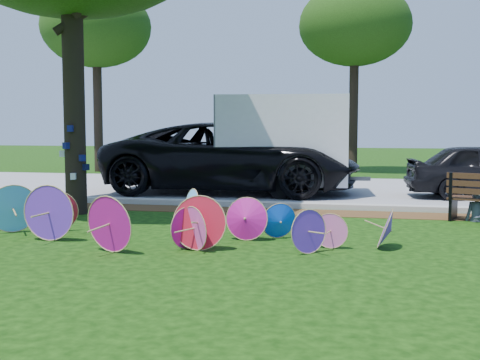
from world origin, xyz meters
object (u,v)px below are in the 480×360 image
(parasol_pile, at_px, (157,218))
(black_van, at_px, (232,158))
(cargo_trailer, at_px, (283,140))
(person_left, at_px, (478,191))

(parasol_pile, bearing_deg, black_van, 93.20)
(black_van, distance_m, cargo_trailer, 1.53)
(parasol_pile, height_order, black_van, black_van)
(cargo_trailer, bearing_deg, parasol_pile, -103.63)
(cargo_trailer, xyz_separation_m, person_left, (4.30, -3.84, -0.87))
(parasol_pile, xyz_separation_m, person_left, (5.33, 3.22, 0.22))
(parasol_pile, xyz_separation_m, black_van, (-0.40, 7.22, 0.58))
(parasol_pile, bearing_deg, person_left, 31.13)
(black_van, height_order, cargo_trailer, cargo_trailer)
(parasol_pile, bearing_deg, cargo_trailer, 81.66)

